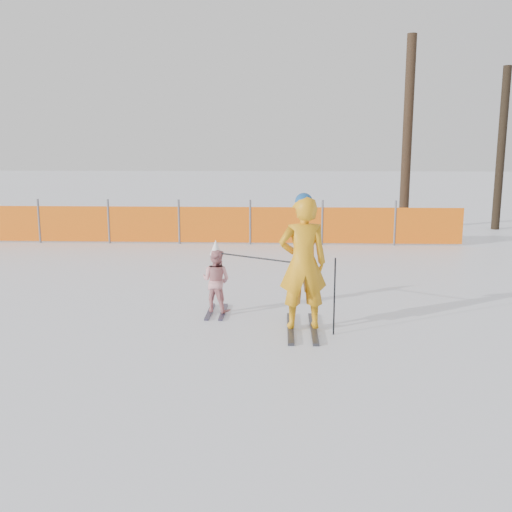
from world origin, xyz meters
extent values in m
plane|color=white|center=(0.00, 0.00, 0.00)|extent=(120.00, 120.00, 0.00)
cube|color=black|center=(0.54, -0.07, 0.02)|extent=(0.09, 1.45, 0.04)
cube|color=black|center=(0.88, -0.07, 0.02)|extent=(0.09, 1.45, 0.04)
imported|color=orange|center=(0.71, -0.07, 1.01)|extent=(0.76, 0.55, 1.94)
sphere|color=#184C89|center=(0.71, -0.07, 1.90)|extent=(0.25, 0.25, 0.25)
cube|color=black|center=(-0.77, 0.75, 0.01)|extent=(0.09, 0.91, 0.03)
cube|color=black|center=(-0.55, 0.75, 0.01)|extent=(0.09, 0.91, 0.03)
imported|color=pink|center=(-0.66, 0.75, 0.54)|extent=(0.61, 0.55, 1.02)
cone|color=white|center=(-0.66, 0.75, 1.09)|extent=(0.19, 0.19, 0.24)
cylinder|color=black|center=(1.16, -0.27, 0.56)|extent=(0.02, 0.02, 1.13)
cylinder|color=black|center=(0.02, 0.34, 1.00)|extent=(1.17, 0.72, 0.02)
cylinder|color=#595960|center=(-6.48, 7.54, 0.62)|extent=(0.06, 0.06, 1.25)
cylinder|color=#595960|center=(-4.48, 7.54, 0.62)|extent=(0.06, 0.06, 1.25)
cylinder|color=#595960|center=(-2.48, 7.54, 0.62)|extent=(0.06, 0.06, 1.25)
cylinder|color=#595960|center=(-0.48, 7.54, 0.62)|extent=(0.06, 0.06, 1.25)
cylinder|color=#595960|center=(1.52, 7.54, 0.62)|extent=(0.06, 0.06, 1.25)
cylinder|color=#595960|center=(3.52, 7.54, 0.62)|extent=(0.06, 0.06, 1.25)
cube|color=orange|center=(-2.55, 7.54, 0.55)|extent=(15.85, 0.03, 1.00)
cylinder|color=#322216|center=(4.41, 10.71, 3.09)|extent=(0.31, 0.31, 6.17)
cylinder|color=black|center=(7.51, 10.97, 2.62)|extent=(0.27, 0.27, 5.23)
camera|label=1|loc=(0.40, -8.21, 2.65)|focal=40.00mm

